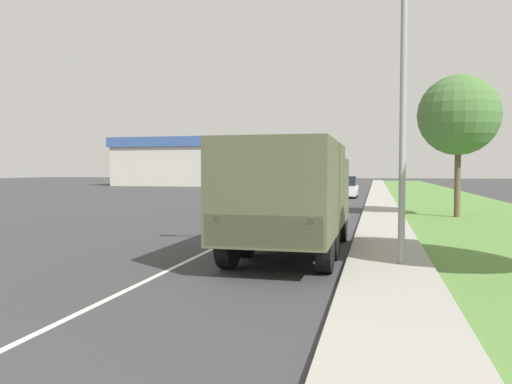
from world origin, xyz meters
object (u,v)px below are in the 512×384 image
object	(u,v)px
car_second_ahead	(345,188)
military_truck	(293,191)
lamp_post	(393,76)
car_nearest_ahead	(262,197)

from	to	relation	value
car_second_ahead	military_truck	bearing A→B (deg)	-89.34
military_truck	car_second_ahead	distance (m)	26.48
lamp_post	car_second_ahead	bearing A→B (deg)	95.41
car_nearest_ahead	lamp_post	world-z (taller)	lamp_post
military_truck	car_second_ahead	xyz separation A→B (m)	(-0.30, 26.46, -0.84)
lamp_post	car_nearest_ahead	bearing A→B (deg)	112.48
car_second_ahead	lamp_post	bearing A→B (deg)	-84.59
military_truck	lamp_post	bearing A→B (deg)	-30.99
car_nearest_ahead	car_second_ahead	xyz separation A→B (m)	(3.64, 12.68, 0.07)
car_nearest_ahead	military_truck	bearing A→B (deg)	-74.01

